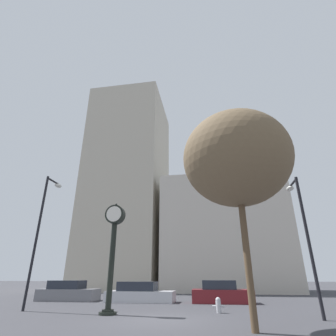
% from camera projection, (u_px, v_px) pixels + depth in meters
% --- Properties ---
extents(ground_plane, '(200.00, 200.00, 0.00)m').
position_uv_depth(ground_plane, '(159.00, 320.00, 10.64)').
color(ground_plane, '#38383D').
extents(building_tall_tower, '(10.26, 12.00, 28.34)m').
position_uv_depth(building_tall_tower, '(129.00, 187.00, 39.39)').
color(building_tall_tower, '#BCB29E').
rests_on(building_tall_tower, ground_plane).
extents(building_storefront_row, '(14.97, 12.00, 13.31)m').
position_uv_depth(building_storefront_row, '(224.00, 236.00, 34.48)').
color(building_storefront_row, beige).
rests_on(building_storefront_row, ground_plane).
extents(street_clock, '(0.99, 0.83, 5.32)m').
position_uv_depth(street_clock, '(113.00, 242.00, 13.42)').
color(street_clock, black).
rests_on(street_clock, ground_plane).
extents(car_grey, '(4.36, 2.11, 1.39)m').
position_uv_depth(car_grey, '(68.00, 292.00, 19.52)').
color(car_grey, slate).
rests_on(car_grey, ground_plane).
extents(car_silver, '(4.76, 1.90, 1.33)m').
position_uv_depth(car_silver, '(140.00, 293.00, 18.46)').
color(car_silver, '#BCBCC1').
rests_on(car_silver, ground_plane).
extents(car_maroon, '(4.09, 1.88, 1.42)m').
position_uv_depth(car_maroon, '(222.00, 293.00, 17.76)').
color(car_maroon, maroon).
rests_on(car_maroon, ground_plane).
extents(fire_hydrant_near, '(0.58, 0.25, 0.70)m').
position_uv_depth(fire_hydrant_near, '(218.00, 305.00, 12.90)').
color(fire_hydrant_near, '#B7B7BC').
rests_on(fire_hydrant_near, ground_plane).
extents(street_lamp_left, '(0.36, 1.57, 7.41)m').
position_uv_depth(street_lamp_left, '(44.00, 219.00, 15.60)').
color(street_lamp_left, black).
rests_on(street_lamp_left, ground_plane).
extents(street_lamp_right, '(0.36, 1.57, 6.19)m').
position_uv_depth(street_lamp_right, '(302.00, 220.00, 12.49)').
color(street_lamp_right, black).
rests_on(street_lamp_right, ground_plane).
extents(bare_tree, '(4.27, 4.27, 7.95)m').
position_uv_depth(bare_tree, '(236.00, 159.00, 10.52)').
color(bare_tree, brown).
rests_on(bare_tree, ground_plane).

